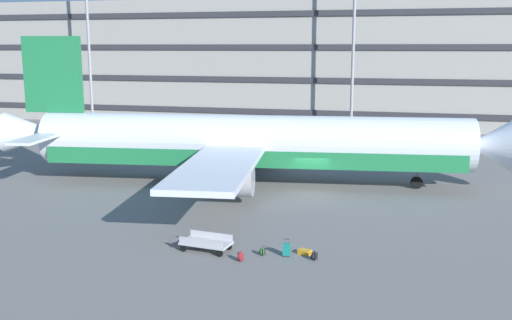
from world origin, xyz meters
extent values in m
plane|color=slate|center=(0.00, 0.00, 0.00)|extent=(600.00, 600.00, 0.00)
cube|color=gray|center=(0.00, 43.45, 8.37)|extent=(146.24, 19.60, 16.74)
cube|color=#2D2D33|center=(0.00, 33.55, 2.09)|extent=(144.78, 0.24, 0.70)
cube|color=#2D2D33|center=(0.00, 33.55, 6.28)|extent=(144.78, 0.24, 0.70)
cube|color=#2D2D33|center=(0.00, 33.55, 10.46)|extent=(144.78, 0.24, 0.70)
cube|color=#2D2D33|center=(0.00, 33.55, 14.64)|extent=(144.78, 0.24, 0.70)
cylinder|color=silver|center=(-4.87, 1.44, 3.39)|extent=(33.12, 7.78, 3.97)
cube|color=#1E723F|center=(-4.87, 1.44, 2.29)|extent=(31.80, 7.55, 1.27)
cone|color=silver|center=(12.55, 3.49, 3.39)|extent=(3.59, 4.11, 3.77)
cone|color=silver|center=(-22.57, -0.65, 3.68)|extent=(5.10, 3.71, 3.17)
cube|color=#1E723F|center=(-20.60, -0.41, 8.34)|extent=(4.77, 0.91, 5.95)
cube|color=silver|center=(-20.64, 3.37, 3.88)|extent=(2.48, 6.12, 0.20)
cube|color=silver|center=(-19.76, -4.11, 3.88)|extent=(2.48, 6.12, 0.20)
cube|color=silver|center=(-6.90, 10.15, 3.09)|extent=(5.99, 14.23, 0.36)
cube|color=silver|center=(-4.82, -7.51, 3.09)|extent=(5.99, 14.23, 0.36)
cylinder|color=#9E9EA3|center=(-6.11, 7.74, 1.70)|extent=(3.07, 2.50, 2.18)
cylinder|color=#9E9EA3|center=(-4.61, -4.98, 1.70)|extent=(3.07, 2.50, 2.18)
cylinder|color=black|center=(7.54, 2.90, 0.45)|extent=(0.93, 0.45, 0.90)
cylinder|color=slate|center=(7.54, 2.90, 1.15)|extent=(0.20, 0.20, 1.40)
cylinder|color=black|center=(-6.37, 2.96, 0.45)|extent=(0.93, 0.45, 0.90)
cylinder|color=slate|center=(-6.37, 2.96, 1.15)|extent=(0.20, 0.20, 1.40)
cylinder|color=black|center=(-5.98, -0.39, 0.45)|extent=(0.93, 0.45, 0.90)
cylinder|color=slate|center=(-5.98, -0.39, 1.15)|extent=(0.20, 0.20, 1.40)
cylinder|color=gray|center=(-34.16, 29.24, 11.94)|extent=(0.36, 0.36, 23.88)
cylinder|color=gray|center=(0.33, 29.24, 11.18)|extent=(0.36, 0.36, 22.36)
cube|color=orange|center=(1.68, -13.30, 0.12)|extent=(0.74, 0.62, 0.24)
cube|color=black|center=(2.00, -13.40, 0.12)|extent=(0.10, 0.22, 0.02)
cube|color=#147266|center=(0.84, -13.82, 0.37)|extent=(0.39, 0.27, 0.64)
cylinder|color=#333338|center=(0.93, -13.74, 0.79)|extent=(0.02, 0.02, 0.19)
cylinder|color=#333338|center=(0.73, -13.75, 0.79)|extent=(0.02, 0.02, 0.19)
cube|color=black|center=(0.83, -13.75, 0.88)|extent=(0.21, 0.03, 0.02)
cylinder|color=black|center=(0.99, -13.92, 0.03)|extent=(0.02, 0.05, 0.05)
cylinder|color=black|center=(0.69, -13.93, 0.03)|extent=(0.02, 0.05, 0.05)
cylinder|color=black|center=(0.98, -13.71, 0.03)|extent=(0.02, 0.05, 0.05)
cylinder|color=black|center=(0.68, -13.73, 0.03)|extent=(0.02, 0.05, 0.05)
ellipsoid|color=black|center=(2.28, -14.03, 0.23)|extent=(0.38, 0.44, 0.45)
ellipsoid|color=black|center=(2.17, -13.99, 0.16)|extent=(0.21, 0.29, 0.20)
torus|color=black|center=(2.31, -14.05, 0.46)|extent=(0.04, 0.08, 0.08)
cube|color=black|center=(2.34, -14.17, 0.23)|extent=(0.04, 0.04, 0.39)
cube|color=black|center=(2.42, -13.98, 0.23)|extent=(0.04, 0.04, 0.39)
ellipsoid|color=maroon|center=(-1.23, -15.12, 0.26)|extent=(0.38, 0.37, 0.51)
ellipsoid|color=maroon|center=(-1.18, -15.19, 0.18)|extent=(0.24, 0.22, 0.23)
torus|color=black|center=(-1.25, -15.10, 0.52)|extent=(0.07, 0.06, 0.08)
cube|color=black|center=(-1.22, -14.99, 0.26)|extent=(0.04, 0.04, 0.43)
cube|color=black|center=(-1.36, -15.12, 0.26)|extent=(0.04, 0.04, 0.43)
ellipsoid|color=#264C26|center=(-0.40, -13.98, 0.20)|extent=(0.37, 0.40, 0.41)
ellipsoid|color=#264C26|center=(-0.50, -13.93, 0.14)|extent=(0.20, 0.25, 0.18)
torus|color=black|center=(-0.37, -14.00, 0.42)|extent=(0.05, 0.08, 0.08)
cube|color=black|center=(-0.35, -14.11, 0.20)|extent=(0.04, 0.04, 0.35)
cube|color=black|center=(-0.27, -13.95, 0.20)|extent=(0.04, 0.04, 0.35)
cube|color=#B7B7BC|center=(-3.41, -14.02, 0.42)|extent=(2.75, 1.64, 0.12)
cylinder|color=#4C4C51|center=(-5.05, -13.79, 0.18)|extent=(0.70, 0.15, 0.05)
cube|color=#B7B7BC|center=(-3.50, -14.63, 0.62)|extent=(2.45, 0.38, 0.40)
cube|color=#B7B7BC|center=(-3.33, -13.41, 0.62)|extent=(2.45, 0.38, 0.40)
cylinder|color=black|center=(-4.52, -14.42, 0.18)|extent=(0.37, 0.15, 0.36)
cylinder|color=black|center=(-4.37, -13.33, 0.18)|extent=(0.37, 0.15, 0.36)
cylinder|color=black|center=(-2.46, -14.71, 0.18)|extent=(0.37, 0.15, 0.36)
cylinder|color=black|center=(-2.31, -13.61, 0.18)|extent=(0.37, 0.15, 0.36)
camera|label=1|loc=(6.19, -41.81, 10.49)|focal=41.24mm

